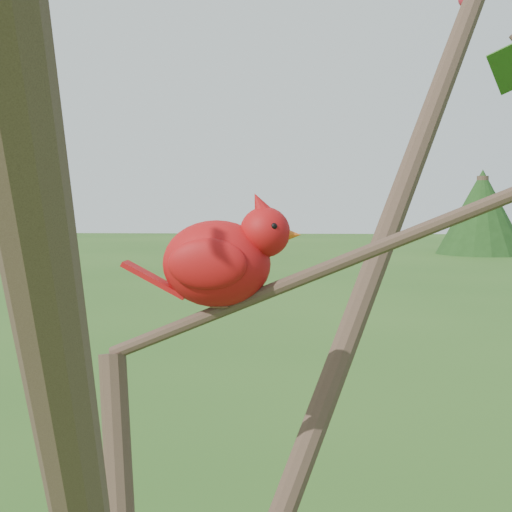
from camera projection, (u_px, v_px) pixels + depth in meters
The scene contains 3 objects.
crabapple_tree at pixel (150, 226), 0.87m from camera, with size 2.35×2.05×2.95m.
cardinal at pixel (222, 259), 0.99m from camera, with size 0.23×0.12×0.16m.
distant_trees at pixel (124, 216), 24.64m from camera, with size 40.29×10.77×2.98m.
Camera 1 is at (0.19, -0.89, 2.16)m, focal length 55.00 mm.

